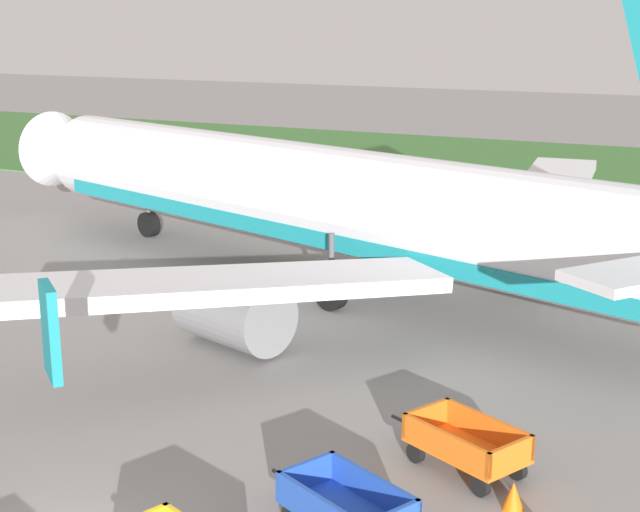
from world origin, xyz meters
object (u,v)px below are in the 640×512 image
(baggage_cart_far_end, at_px, (466,444))
(traffic_cone_near_plane, at_px, (513,496))
(airplane, at_px, (344,204))
(baggage_cart_fourth_in_row, at_px, (346,508))

(baggage_cart_far_end, height_order, traffic_cone_near_plane, baggage_cart_far_end)
(baggage_cart_far_end, distance_m, traffic_cone_near_plane, 1.79)
(airplane, bearing_deg, baggage_cart_far_end, -54.81)
(airplane, height_order, baggage_cart_fourth_in_row, airplane)
(traffic_cone_near_plane, bearing_deg, baggage_cart_far_end, 139.37)
(traffic_cone_near_plane, bearing_deg, airplane, 126.76)
(baggage_cart_far_end, bearing_deg, airplane, 125.19)
(traffic_cone_near_plane, bearing_deg, baggage_cart_fourth_in_row, -137.06)
(airplane, height_order, traffic_cone_near_plane, airplane)
(baggage_cart_fourth_in_row, height_order, traffic_cone_near_plane, baggage_cart_fourth_in_row)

